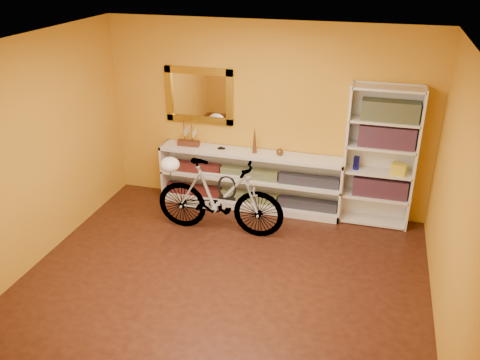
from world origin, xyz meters
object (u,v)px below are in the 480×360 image
(bicycle, at_px, (220,197))
(helmet, at_px, (170,165))
(console_unit, at_px, (250,180))
(bookcase, at_px, (380,158))

(bicycle, distance_m, helmet, 0.76)
(console_unit, relative_size, bicycle, 1.51)
(console_unit, distance_m, bookcase, 1.81)
(bicycle, bearing_deg, helmet, 90.00)
(console_unit, xyz_separation_m, bicycle, (-0.20, -0.78, 0.08))
(bookcase, distance_m, bicycle, 2.14)
(console_unit, xyz_separation_m, helmet, (-0.86, -0.79, 0.47))
(bookcase, height_order, helmet, bookcase)
(bicycle, xyz_separation_m, helmet, (-0.66, -0.02, 0.39))
(bookcase, relative_size, bicycle, 1.10)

